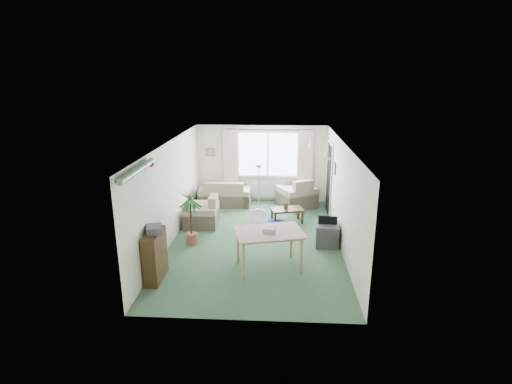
# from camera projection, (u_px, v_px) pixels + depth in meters

# --- Properties ---
(ground) EXTENTS (6.50, 6.50, 0.00)m
(ground) POSITION_uv_depth(u_px,v_px,m) (255.00, 241.00, 9.67)
(ground) COLOR #325339
(window) EXTENTS (1.80, 0.03, 1.30)m
(window) POSITION_uv_depth(u_px,v_px,m) (268.00, 154.00, 12.32)
(window) COLOR white
(curtain_rod) EXTENTS (2.60, 0.03, 0.03)m
(curtain_rod) POSITION_uv_depth(u_px,v_px,m) (268.00, 130.00, 12.03)
(curtain_rod) COLOR black
(curtain_left) EXTENTS (0.45, 0.08, 2.00)m
(curtain_left) POSITION_uv_depth(u_px,v_px,m) (231.00, 162.00, 12.36)
(curtain_left) COLOR beige
(curtain_right) EXTENTS (0.45, 0.08, 2.00)m
(curtain_right) POSITION_uv_depth(u_px,v_px,m) (305.00, 163.00, 12.23)
(curtain_right) COLOR beige
(radiator) EXTENTS (1.20, 0.10, 0.55)m
(radiator) POSITION_uv_depth(u_px,v_px,m) (268.00, 189.00, 12.60)
(radiator) COLOR white
(doorway) EXTENTS (0.03, 0.95, 2.00)m
(doorway) POSITION_uv_depth(u_px,v_px,m) (329.00, 179.00, 11.38)
(doorway) COLOR black
(pendant_lamp) EXTENTS (0.36, 0.36, 0.36)m
(pendant_lamp) POSITION_uv_depth(u_px,v_px,m) (259.00, 216.00, 7.04)
(pendant_lamp) COLOR white
(tinsel_garland) EXTENTS (1.60, 1.60, 0.12)m
(tinsel_garland) POSITION_uv_depth(u_px,v_px,m) (137.00, 170.00, 6.93)
(tinsel_garland) COLOR #196626
(bauble_cluster_a) EXTENTS (0.20, 0.20, 0.20)m
(bauble_cluster_a) POSITION_uv_depth(u_px,v_px,m) (310.00, 144.00, 9.83)
(bauble_cluster_a) COLOR silver
(bauble_cluster_b) EXTENTS (0.20, 0.20, 0.20)m
(bauble_cluster_b) POSITION_uv_depth(u_px,v_px,m) (328.00, 154.00, 8.66)
(bauble_cluster_b) COLOR silver
(wall_picture_back) EXTENTS (0.28, 0.03, 0.22)m
(wall_picture_back) POSITION_uv_depth(u_px,v_px,m) (210.00, 152.00, 12.41)
(wall_picture_back) COLOR brown
(wall_picture_right) EXTENTS (0.03, 0.24, 0.30)m
(wall_picture_right) POSITION_uv_depth(u_px,v_px,m) (335.00, 168.00, 10.27)
(wall_picture_right) COLOR brown
(sofa) EXTENTS (1.57, 0.84, 0.78)m
(sofa) POSITION_uv_depth(u_px,v_px,m) (225.00, 192.00, 12.25)
(sofa) COLOR beige
(sofa) RESTS_ON ground
(armchair_corner) EXTENTS (1.32, 1.30, 0.89)m
(armchair_corner) POSITION_uv_depth(u_px,v_px,m) (297.00, 192.00, 12.09)
(armchair_corner) COLOR #C2AE93
(armchair_corner) RESTS_ON ground
(armchair_left) EXTENTS (0.89, 0.94, 0.81)m
(armchair_left) POSITION_uv_depth(u_px,v_px,m) (201.00, 211.00, 10.58)
(armchair_left) COLOR beige
(armchair_left) RESTS_ON ground
(coffee_table) EXTENTS (0.94, 0.67, 0.38)m
(coffee_table) POSITION_uv_depth(u_px,v_px,m) (287.00, 215.00, 10.85)
(coffee_table) COLOR black
(coffee_table) RESTS_ON ground
(photo_frame) EXTENTS (0.12, 0.04, 0.16)m
(photo_frame) POSITION_uv_depth(u_px,v_px,m) (286.00, 206.00, 10.77)
(photo_frame) COLOR #4B3C27
(photo_frame) RESTS_ON coffee_table
(bookshelf) EXTENTS (0.27, 0.81, 0.98)m
(bookshelf) POSITION_uv_depth(u_px,v_px,m) (155.00, 256.00, 7.76)
(bookshelf) COLOR black
(bookshelf) RESTS_ON ground
(hifi_box) EXTENTS (0.38, 0.42, 0.14)m
(hifi_box) POSITION_uv_depth(u_px,v_px,m) (154.00, 229.00, 7.58)
(hifi_box) COLOR #3D3C41
(hifi_box) RESTS_ON bookshelf
(houseplant) EXTENTS (0.71, 0.71, 1.38)m
(houseplant) POSITION_uv_depth(u_px,v_px,m) (191.00, 216.00, 9.33)
(houseplant) COLOR #1F5B32
(houseplant) RESTS_ON ground
(dining_table) EXTENTS (1.44, 1.13, 0.79)m
(dining_table) POSITION_uv_depth(u_px,v_px,m) (269.00, 250.00, 8.24)
(dining_table) COLOR tan
(dining_table) RESTS_ON ground
(gift_box) EXTENTS (0.28, 0.22, 0.12)m
(gift_box) POSITION_uv_depth(u_px,v_px,m) (269.00, 231.00, 8.05)
(gift_box) COLOR #B6B4C0
(gift_box) RESTS_ON dining_table
(tv_cube) EXTENTS (0.56, 0.61, 0.52)m
(tv_cube) POSITION_uv_depth(u_px,v_px,m) (327.00, 234.00, 9.39)
(tv_cube) COLOR #303034
(tv_cube) RESTS_ON ground
(pet_bed) EXTENTS (0.64, 0.64, 0.12)m
(pet_bed) POSITION_uv_depth(u_px,v_px,m) (276.00, 225.00, 10.52)
(pet_bed) COLOR navy
(pet_bed) RESTS_ON ground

